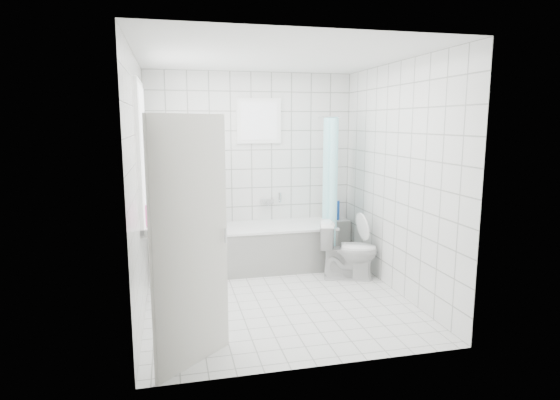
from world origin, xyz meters
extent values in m
plane|color=white|center=(0.00, 0.00, 0.00)|extent=(3.00, 3.00, 0.00)
plane|color=white|center=(0.00, 0.00, 2.60)|extent=(3.00, 3.00, 0.00)
cube|color=white|center=(0.00, 1.50, 1.30)|extent=(2.80, 0.02, 2.60)
cube|color=white|center=(0.00, -1.50, 1.30)|extent=(2.80, 0.02, 2.60)
cube|color=white|center=(-1.40, 0.00, 1.30)|extent=(0.02, 3.00, 2.60)
cube|color=white|center=(1.40, 0.00, 1.30)|extent=(0.02, 3.00, 2.60)
cube|color=white|center=(-1.35, 0.30, 1.60)|extent=(0.01, 0.90, 1.40)
cube|color=white|center=(0.10, 1.46, 1.95)|extent=(0.50, 0.01, 0.50)
cube|color=white|center=(-1.31, 0.30, 0.86)|extent=(0.18, 1.02, 0.08)
cube|color=silver|center=(-0.95, -1.21, 1.00)|extent=(0.62, 0.57, 2.00)
cube|color=white|center=(0.10, 1.12, 0.28)|extent=(1.80, 0.75, 0.55)
cube|color=white|center=(0.10, 1.12, 0.57)|extent=(1.82, 0.77, 0.03)
cube|color=white|center=(-0.87, 1.07, 0.75)|extent=(0.15, 0.85, 1.50)
cube|color=white|center=(1.18, 1.38, 0.28)|extent=(0.40, 0.24, 0.55)
imported|color=white|center=(1.03, 0.47, 0.36)|extent=(0.80, 0.59, 0.72)
cylinder|color=silver|center=(0.95, 1.10, 2.00)|extent=(0.02, 0.80, 0.02)
cube|color=silver|center=(0.20, 1.46, 0.85)|extent=(0.18, 0.06, 0.06)
imported|color=silver|center=(-1.30, 0.46, 1.06)|extent=(0.18, 0.18, 0.32)
imported|color=#37F4FA|center=(-1.30, 0.15, 1.00)|extent=(0.10, 0.10, 0.20)
imported|color=#CC4F92|center=(-1.30, -0.04, 1.05)|extent=(0.17, 0.17, 0.31)
imported|color=#C160AA|center=(-1.30, 0.59, 0.99)|extent=(0.10, 0.10, 0.18)
imported|color=white|center=(-1.30, 0.29, 0.99)|extent=(0.19, 0.19, 0.17)
cylinder|color=green|center=(1.11, 1.29, 0.67)|extent=(0.06, 0.06, 0.24)
cylinder|color=blue|center=(1.22, 1.40, 0.69)|extent=(0.06, 0.06, 0.28)
cylinder|color=red|center=(1.15, 1.40, 0.66)|extent=(0.06, 0.06, 0.22)
camera|label=1|loc=(-1.09, -4.81, 1.94)|focal=30.00mm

